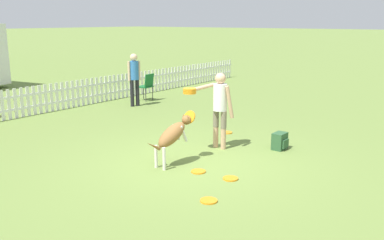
# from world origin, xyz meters

# --- Properties ---
(ground_plane) EXTENTS (240.00, 240.00, 0.00)m
(ground_plane) POSITION_xyz_m (0.00, 0.00, 0.00)
(ground_plane) COLOR olive
(handler_person) EXTENTS (0.92, 0.71, 1.57)m
(handler_person) POSITION_xyz_m (0.99, 0.13, 0.99)
(handler_person) COLOR tan
(handler_person) RESTS_ON ground_plane
(leaping_dog) EXTENTS (1.19, 0.35, 0.94)m
(leaping_dog) POSITION_xyz_m (-0.32, 0.21, 0.58)
(leaping_dog) COLOR olive
(leaping_dog) RESTS_ON ground_plane
(frisbee_near_handler) EXTENTS (0.26, 0.26, 0.02)m
(frisbee_near_handler) POSITION_xyz_m (-1.29, -1.28, 0.01)
(frisbee_near_handler) COLOR orange
(frisbee_near_handler) RESTS_ON ground_plane
(frisbee_near_dog) EXTENTS (0.26, 0.26, 0.02)m
(frisbee_near_dog) POSITION_xyz_m (2.16, 0.64, 0.01)
(frisbee_near_dog) COLOR orange
(frisbee_near_dog) RESTS_ON ground_plane
(frisbee_midfield) EXTENTS (0.26, 0.26, 0.02)m
(frisbee_midfield) POSITION_xyz_m (-0.38, -0.42, 0.01)
(frisbee_midfield) COLOR orange
(frisbee_midfield) RESTS_ON ground_plane
(frisbee_far_scatter) EXTENTS (0.26, 0.26, 0.02)m
(frisbee_far_scatter) POSITION_xyz_m (-0.33, -1.05, 0.01)
(frisbee_far_scatter) COLOR orange
(frisbee_far_scatter) RESTS_ON ground_plane
(backpack_on_grass) EXTENTS (0.33, 0.26, 0.35)m
(backpack_on_grass) POSITION_xyz_m (1.73, -0.93, 0.17)
(backpack_on_grass) COLOR #2D5633
(backpack_on_grass) RESTS_ON ground_plane
(picket_fence) EXTENTS (21.58, 0.04, 0.82)m
(picket_fence) POSITION_xyz_m (-0.00, 6.03, 0.41)
(picket_fence) COLOR white
(picket_fence) RESTS_ON ground_plane
(folding_chair_blue_left) EXTENTS (0.49, 0.51, 0.89)m
(folding_chair_blue_left) POSITION_xyz_m (4.05, 5.01, 0.54)
(folding_chair_blue_left) COLOR #333338
(folding_chair_blue_left) RESTS_ON ground_plane
(spectator_standing) EXTENTS (0.39, 0.27, 1.61)m
(spectator_standing) POSITION_xyz_m (3.16, 4.67, 0.98)
(spectator_standing) COLOR black
(spectator_standing) RESTS_ON ground_plane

